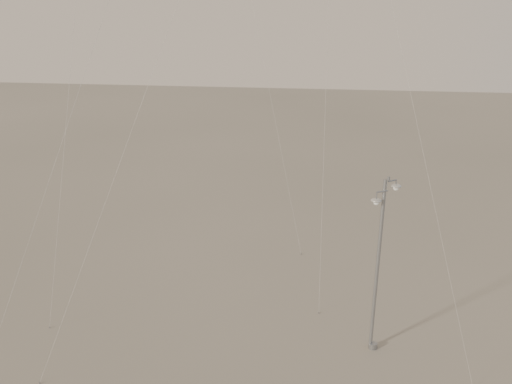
# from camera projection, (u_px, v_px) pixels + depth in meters

# --- Properties ---
(street_lamp) EXTENTS (1.43, 1.13, 9.08)m
(street_lamp) POSITION_uv_depth(u_px,v_px,m) (379.00, 260.00, 34.41)
(street_lamp) COLOR #999DA2
(street_lamp) RESTS_ON ground
(kite_3) EXTENTS (5.32, 15.65, 23.27)m
(kite_3) POSITION_uv_depth(u_px,v_px,m) (108.00, 6.00, 33.44)
(kite_3) COLOR maroon
(kite_3) RESTS_ON ground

